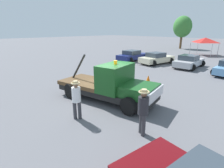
# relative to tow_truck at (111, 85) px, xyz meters

# --- Properties ---
(ground_plane) EXTENTS (160.00, 160.00, 0.00)m
(ground_plane) POSITION_rel_tow_truck_xyz_m (-0.35, -0.08, -0.92)
(ground_plane) COLOR slate
(tow_truck) EXTENTS (6.20, 3.19, 2.51)m
(tow_truck) POSITION_rel_tow_truck_xyz_m (0.00, 0.00, 0.00)
(tow_truck) COLOR black
(tow_truck) RESTS_ON ground
(person_near_truck) EXTENTS (0.41, 0.41, 1.85)m
(person_near_truck) POSITION_rel_tow_truck_xyz_m (3.23, -1.47, 0.17)
(person_near_truck) COLOR #38383D
(person_near_truck) RESTS_ON ground
(person_at_hood) EXTENTS (0.40, 0.40, 1.80)m
(person_at_hood) POSITION_rel_tow_truck_xyz_m (0.44, -2.56, 0.14)
(person_at_hood) COLOR #38383D
(person_at_hood) RESTS_ON ground
(parked_car_navy) EXTENTS (2.50, 4.50, 1.34)m
(parked_car_navy) POSITION_rel_tow_truck_xyz_m (-7.63, 11.21, -0.28)
(parked_car_navy) COLOR navy
(parked_car_navy) RESTS_ON ground
(parked_car_cream) EXTENTS (2.86, 4.57, 1.34)m
(parked_car_cream) POSITION_rel_tow_truck_xyz_m (-4.26, 11.55, -0.28)
(parked_car_cream) COLOR beige
(parked_car_cream) RESTS_ON ground
(parked_car_silver) EXTENTS (2.58, 4.40, 1.34)m
(parked_car_silver) POSITION_rel_tow_truck_xyz_m (-0.74, 12.20, -0.28)
(parked_car_silver) COLOR #B7B7BC
(parked_car_silver) RESTS_ON ground
(canopy_tent_red) EXTENTS (3.19, 3.19, 2.68)m
(canopy_tent_red) POSITION_rel_tow_truck_xyz_m (-3.02, 23.17, 1.37)
(canopy_tent_red) COLOR #9E9EA3
(canopy_tent_red) RESTS_ON ground
(tree_left) EXTENTS (3.63, 3.63, 6.48)m
(tree_left) POSITION_rel_tow_truck_xyz_m (-9.92, 29.80, 3.43)
(tree_left) COLOR brown
(tree_left) RESTS_ON ground
(traffic_cone) EXTENTS (0.40, 0.40, 0.55)m
(traffic_cone) POSITION_rel_tow_truck_xyz_m (-0.63, 4.58, -0.67)
(traffic_cone) COLOR black
(traffic_cone) RESTS_ON ground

